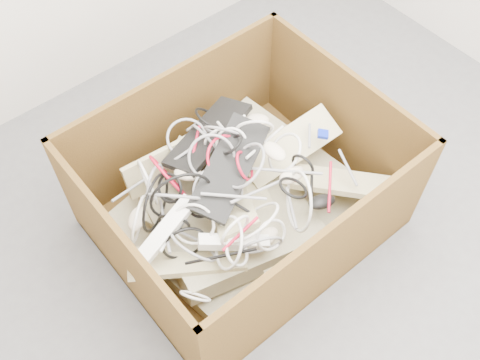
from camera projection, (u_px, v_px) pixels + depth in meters
ground at (313, 237)px, 2.52m from camera, size 3.00×3.00×0.00m
room_shell at (363, 3)px, 1.50m from camera, size 3.04×3.04×2.50m
cardboard_box at (240, 205)px, 2.44m from camera, size 1.16×0.97×0.59m
keyboard_pile at (236, 179)px, 2.35m from camera, size 1.16×0.89×0.40m
mice_scatter at (248, 181)px, 2.25m from camera, size 0.81×0.58×0.20m
power_strip_left at (164, 232)px, 2.09m from camera, size 0.32×0.12×0.13m
power_strip_right at (234, 242)px, 2.13m from camera, size 0.26×0.20×0.09m
vga_plug at (323, 134)px, 2.38m from camera, size 0.06×0.06×0.03m
cable_tangle at (210, 188)px, 2.19m from camera, size 0.93×0.81×0.40m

